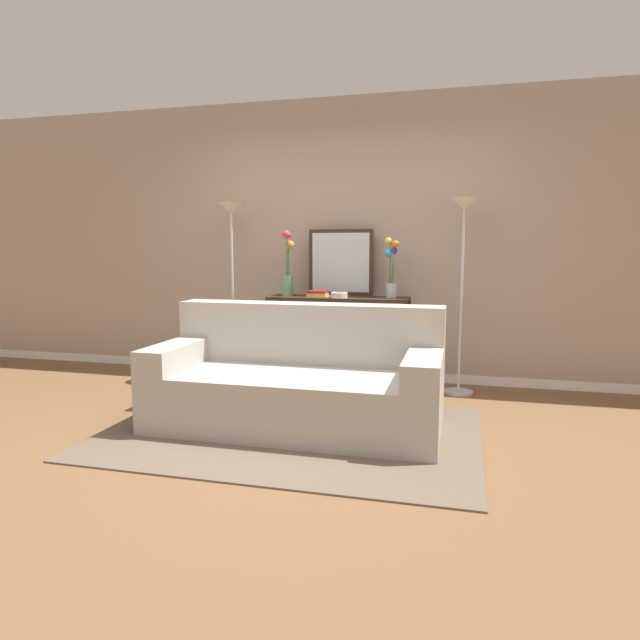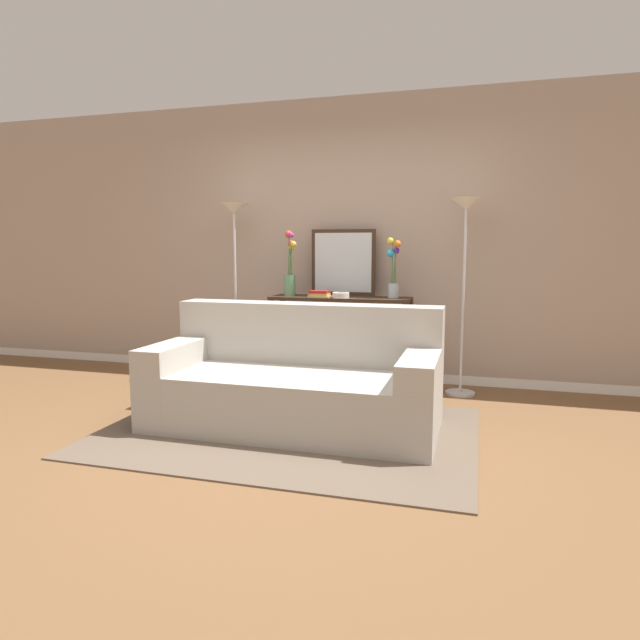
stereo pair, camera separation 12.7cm
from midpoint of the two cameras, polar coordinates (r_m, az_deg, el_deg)
ground_plane at (r=3.80m, az=-4.30°, el=-12.77°), size 16.00×16.00×0.02m
back_wall at (r=5.56m, az=3.12°, el=8.16°), size 12.00×0.15×2.75m
area_rug at (r=4.01m, az=-2.29°, el=-11.42°), size 2.60×1.85×0.01m
couch at (r=4.07m, az=-1.59°, el=-6.67°), size 2.07×0.95×0.88m
console_table at (r=5.26m, az=2.79°, el=-0.41°), size 1.33×0.39×0.84m
floor_lamp_left at (r=5.48m, az=-8.18°, el=8.02°), size 0.28×0.28×1.74m
floor_lamp_right at (r=5.00m, az=15.51°, el=7.87°), size 0.28×0.28×1.73m
wall_mirror at (r=5.38m, az=3.09°, el=5.96°), size 0.63×0.02×0.64m
vase_tall_flowers at (r=5.35m, az=-2.42°, el=5.28°), size 0.12×0.13×0.63m
vase_short_flowers at (r=5.16m, az=8.31°, el=4.98°), size 0.13×0.11×0.56m
fruit_bowl at (r=5.10m, az=2.88°, el=2.59°), size 0.16×0.16×0.05m
book_stack at (r=5.16m, az=0.68°, el=2.68°), size 0.22×0.15×0.06m
book_row_under_console at (r=5.46m, az=-1.18°, el=-5.74°), size 0.33×0.18×0.13m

